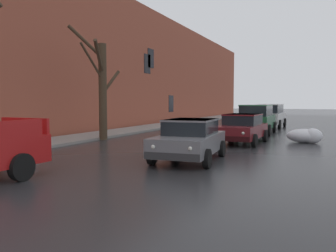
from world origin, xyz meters
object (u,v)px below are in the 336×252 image
object	(u,v)px
sedan_maroon_parked_kerbside_mid	(242,128)
suv_green_parked_far_down_block	(256,118)
suv_white_queued_behind_truck	(270,115)
bare_tree_mid_block	(102,86)
sedan_grey_parked_kerbside_close	(190,139)

from	to	relation	value
sedan_maroon_parked_kerbside_mid	suv_green_parked_far_down_block	bearing A→B (deg)	93.04
suv_green_parked_far_down_block	suv_white_queued_behind_truck	xyz separation A→B (m)	(0.05, 5.65, 0.00)
suv_green_parked_far_down_block	suv_white_queued_behind_truck	bearing A→B (deg)	89.47
bare_tree_mid_block	sedan_maroon_parked_kerbside_mid	world-z (taller)	bare_tree_mid_block
sedan_grey_parked_kerbside_close	suv_white_queued_behind_truck	size ratio (longest dim) A/B	0.85
bare_tree_mid_block	suv_green_parked_far_down_block	bearing A→B (deg)	46.41
bare_tree_mid_block	sedan_grey_parked_kerbside_close	size ratio (longest dim) A/B	1.44
bare_tree_mid_block	sedan_grey_parked_kerbside_close	bearing A→B (deg)	-32.43
bare_tree_mid_block	sedan_grey_parked_kerbside_close	xyz separation A→B (m)	(6.49, -4.13, -2.09)
bare_tree_mid_block	suv_green_parked_far_down_block	xyz separation A→B (m)	(6.77, 7.11, -1.85)
sedan_maroon_parked_kerbside_mid	sedan_grey_parked_kerbside_close	bearing A→B (deg)	-95.73
sedan_grey_parked_kerbside_close	sedan_maroon_parked_kerbside_mid	xyz separation A→B (m)	(0.57, 5.70, 0.00)
sedan_maroon_parked_kerbside_mid	suv_green_parked_far_down_block	world-z (taller)	suv_green_parked_far_down_block
bare_tree_mid_block	sedan_maroon_parked_kerbside_mid	bearing A→B (deg)	12.59
sedan_grey_parked_kerbside_close	suv_white_queued_behind_truck	distance (m)	16.90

